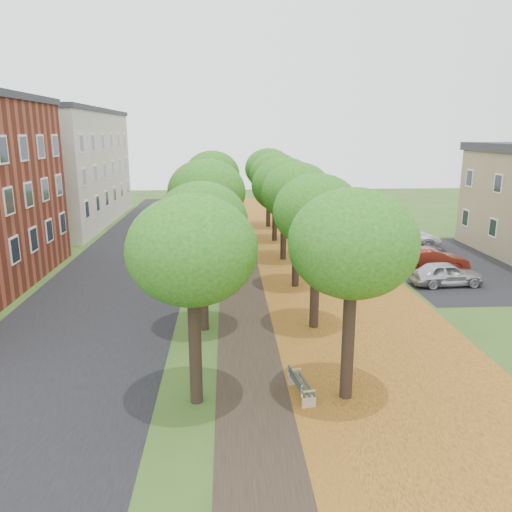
{
  "coord_description": "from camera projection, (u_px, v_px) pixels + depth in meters",
  "views": [
    {
      "loc": [
        -1.17,
        -14.39,
        8.35
      ],
      "look_at": [
        0.23,
        9.0,
        2.5
      ],
      "focal_mm": 35.0,
      "sensor_mm": 36.0,
      "label": 1
    }
  ],
  "objects": [
    {
      "name": "car_grey",
      "position": [
        412.0,
        251.0,
        32.81
      ],
      "size": [
        5.33,
        3.19,
        1.45
      ],
      "primitive_type": "imported",
      "rotation": [
        0.0,
        0.0,
        1.82
      ],
      "color": "#303034",
      "rests_on": "ground"
    },
    {
      "name": "car_red",
      "position": [
        431.0,
        260.0,
        30.46
      ],
      "size": [
        4.44,
        1.63,
        1.45
      ],
      "primitive_type": "imported",
      "rotation": [
        0.0,
        0.0,
        1.59
      ],
      "color": "maroon",
      "rests_on": "ground"
    },
    {
      "name": "street_asphalt",
      "position": [
        122.0,
        274.0,
        30.11
      ],
      "size": [
        8.0,
        70.0,
        0.01
      ],
      "primitive_type": "cube",
      "color": "black",
      "rests_on": "ground"
    },
    {
      "name": "bench",
      "position": [
        300.0,
        385.0,
        16.12
      ],
      "size": [
        0.72,
        1.68,
        0.77
      ],
      "rotation": [
        0.0,
        0.0,
        1.73
      ],
      "color": "#2B362E",
      "rests_on": "ground"
    },
    {
      "name": "car_silver",
      "position": [
        446.0,
        274.0,
        27.73
      ],
      "size": [
        4.06,
        1.84,
        1.35
      ],
      "primitive_type": "imported",
      "rotation": [
        0.0,
        0.0,
        1.63
      ],
      "color": "#B6B6BB",
      "rests_on": "ground"
    },
    {
      "name": "tree_row_east",
      "position": [
        290.0,
        191.0,
        29.51
      ],
      "size": [
        3.92,
        33.92,
        6.62
      ],
      "color": "black",
      "rests_on": "ground"
    },
    {
      "name": "footpath",
      "position": [
        246.0,
        272.0,
        30.55
      ],
      "size": [
        3.2,
        70.0,
        0.01
      ],
      "primitive_type": "cube",
      "color": "black",
      "rests_on": "ground"
    },
    {
      "name": "parking_lot",
      "position": [
        454.0,
        264.0,
        32.3
      ],
      "size": [
        9.0,
        16.0,
        0.01
      ],
      "primitive_type": "cube",
      "color": "black",
      "rests_on": "ground"
    },
    {
      "name": "car_white",
      "position": [
        404.0,
        237.0,
        37.12
      ],
      "size": [
        5.63,
        3.34,
        1.47
      ],
      "primitive_type": "imported",
      "rotation": [
        0.0,
        0.0,
        1.39
      ],
      "color": "silver",
      "rests_on": "ground"
    },
    {
      "name": "building_cream",
      "position": [
        53.0,
        167.0,
        45.73
      ],
      "size": [
        10.3,
        20.3,
        10.4
      ],
      "color": "beige",
      "rests_on": "ground"
    },
    {
      "name": "leaf_verge",
      "position": [
        327.0,
        271.0,
        30.84
      ],
      "size": [
        7.5,
        70.0,
        0.01
      ],
      "primitive_type": "cube",
      "color": "#B37321",
      "rests_on": "ground"
    },
    {
      "name": "tree_row_west",
      "position": [
        209.0,
        192.0,
        29.23
      ],
      "size": [
        3.92,
        33.92,
        6.62
      ],
      "color": "black",
      "rests_on": "ground"
    },
    {
      "name": "ground",
      "position": [
        266.0,
        399.0,
        16.02
      ],
      "size": [
        120.0,
        120.0,
        0.0
      ],
      "primitive_type": "plane",
      "color": "#2D4C19",
      "rests_on": "ground"
    }
  ]
}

